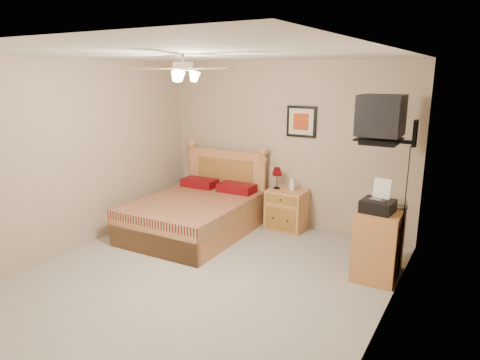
% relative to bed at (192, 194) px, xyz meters
% --- Properties ---
extents(floor, '(4.50, 4.50, 0.00)m').
position_rel_bed_xyz_m(floor, '(0.93, -1.12, -0.62)').
color(floor, gray).
rests_on(floor, ground).
extents(ceiling, '(4.00, 4.50, 0.04)m').
position_rel_bed_xyz_m(ceiling, '(0.93, -1.12, 1.88)').
color(ceiling, white).
rests_on(ceiling, ground).
extents(wall_back, '(4.00, 0.04, 2.50)m').
position_rel_bed_xyz_m(wall_back, '(0.93, 1.13, 0.63)').
color(wall_back, tan).
rests_on(wall_back, ground).
extents(wall_left, '(0.04, 4.50, 2.50)m').
position_rel_bed_xyz_m(wall_left, '(-1.07, -1.12, 0.63)').
color(wall_left, tan).
rests_on(wall_left, ground).
extents(wall_right, '(0.04, 4.50, 2.50)m').
position_rel_bed_xyz_m(wall_right, '(2.93, -1.12, 0.63)').
color(wall_right, tan).
rests_on(wall_right, ground).
extents(bed, '(1.50, 1.94, 1.23)m').
position_rel_bed_xyz_m(bed, '(0.00, 0.00, 0.00)').
color(bed, '#BC7A48').
rests_on(bed, ground).
extents(nightstand, '(0.57, 0.42, 0.61)m').
position_rel_bed_xyz_m(nightstand, '(1.10, 0.88, -0.31)').
color(nightstand, '#B97846').
rests_on(nightstand, ground).
extents(table_lamp, '(0.19, 0.19, 0.33)m').
position_rel_bed_xyz_m(table_lamp, '(0.92, 0.90, 0.16)').
color(table_lamp, '#5B0409').
rests_on(table_lamp, nightstand).
extents(lotion_bottle, '(0.10, 0.10, 0.22)m').
position_rel_bed_xyz_m(lotion_bottle, '(1.16, 0.93, 0.10)').
color(lotion_bottle, white).
rests_on(lotion_bottle, nightstand).
extents(framed_picture, '(0.46, 0.04, 0.46)m').
position_rel_bed_xyz_m(framed_picture, '(1.20, 1.11, 1.00)').
color(framed_picture, black).
rests_on(framed_picture, wall_back).
extents(dresser, '(0.50, 0.70, 0.81)m').
position_rel_bed_xyz_m(dresser, '(2.66, 0.02, -0.21)').
color(dresser, '#BB793D').
rests_on(dresser, ground).
extents(fax_machine, '(0.37, 0.39, 0.36)m').
position_rel_bed_xyz_m(fax_machine, '(2.64, -0.08, 0.37)').
color(fax_machine, black).
rests_on(fax_machine, dresser).
extents(magazine_lower, '(0.28, 0.34, 0.03)m').
position_rel_bed_xyz_m(magazine_lower, '(2.68, 0.23, 0.20)').
color(magazine_lower, '#B9AF94').
rests_on(magazine_lower, dresser).
extents(magazine_upper, '(0.23, 0.28, 0.02)m').
position_rel_bed_xyz_m(magazine_upper, '(2.71, 0.27, 0.23)').
color(magazine_upper, gray).
rests_on(magazine_upper, magazine_lower).
extents(wall_tv, '(0.56, 0.46, 0.58)m').
position_rel_bed_xyz_m(wall_tv, '(2.68, 0.22, 1.19)').
color(wall_tv, black).
rests_on(wall_tv, wall_right).
extents(ceiling_fan, '(1.14, 1.14, 0.28)m').
position_rel_bed_xyz_m(ceiling_fan, '(0.93, -1.32, 1.74)').
color(ceiling_fan, white).
rests_on(ceiling_fan, ceiling).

